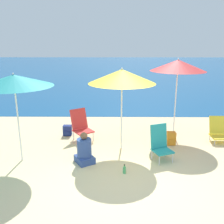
{
  "coord_description": "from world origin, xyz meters",
  "views": [
    {
      "loc": [
        -0.22,
        -4.73,
        2.84
      ],
      "look_at": [
        -0.28,
        1.84,
        1.0
      ],
      "focal_mm": 40.0,
      "sensor_mm": 36.0,
      "label": 1
    }
  ],
  "objects_px": {
    "beach_umbrella_teal": "(14,81)",
    "beach_chair_yellow": "(219,130)",
    "water_bottle": "(124,170)",
    "beach_umbrella_yellow": "(122,76)",
    "beach_chair_red": "(81,125)",
    "person_seated_near": "(84,151)",
    "backpack_orange": "(171,138)",
    "beach_chair_teal": "(160,142)",
    "beach_umbrella_red": "(178,65)",
    "backpack_navy": "(67,130)"
  },
  "relations": [
    {
      "from": "beach_umbrella_teal",
      "to": "beach_chair_yellow",
      "type": "xyz_separation_m",
      "value": [
        5.4,
        1.34,
        -1.68
      ]
    },
    {
      "from": "water_bottle",
      "to": "beach_umbrella_yellow",
      "type": "bearing_deg",
      "value": 91.54
    },
    {
      "from": "beach_chair_red",
      "to": "person_seated_near",
      "type": "bearing_deg",
      "value": -114.75
    },
    {
      "from": "backpack_orange",
      "to": "beach_chair_teal",
      "type": "bearing_deg",
      "value": -117.5
    },
    {
      "from": "beach_umbrella_yellow",
      "to": "water_bottle",
      "type": "relative_size",
      "value": 10.25
    },
    {
      "from": "beach_umbrella_yellow",
      "to": "beach_umbrella_teal",
      "type": "xyz_separation_m",
      "value": [
        -2.49,
        -0.78,
        0.0
      ]
    },
    {
      "from": "beach_umbrella_red",
      "to": "water_bottle",
      "type": "distance_m",
      "value": 3.73
    },
    {
      "from": "beach_chair_red",
      "to": "backpack_orange",
      "type": "bearing_deg",
      "value": -44.27
    },
    {
      "from": "beach_chair_red",
      "to": "beach_umbrella_teal",
      "type": "bearing_deg",
      "value": -166.4
    },
    {
      "from": "beach_chair_yellow",
      "to": "backpack_orange",
      "type": "xyz_separation_m",
      "value": [
        -1.48,
        -0.31,
        -0.14
      ]
    },
    {
      "from": "backpack_navy",
      "to": "beach_umbrella_yellow",
      "type": "bearing_deg",
      "value": -30.14
    },
    {
      "from": "backpack_navy",
      "to": "backpack_orange",
      "type": "relative_size",
      "value": 0.86
    },
    {
      "from": "beach_chair_red",
      "to": "water_bottle",
      "type": "distance_m",
      "value": 2.45
    },
    {
      "from": "beach_umbrella_teal",
      "to": "water_bottle",
      "type": "height_order",
      "value": "beach_umbrella_teal"
    },
    {
      "from": "beach_chair_red",
      "to": "beach_chair_teal",
      "type": "bearing_deg",
      "value": -67.28
    },
    {
      "from": "person_seated_near",
      "to": "water_bottle",
      "type": "relative_size",
      "value": 3.61
    },
    {
      "from": "beach_umbrella_red",
      "to": "beach_chair_teal",
      "type": "distance_m",
      "value": 2.65
    },
    {
      "from": "beach_chair_yellow",
      "to": "beach_umbrella_red",
      "type": "bearing_deg",
      "value": 152.74
    },
    {
      "from": "beach_umbrella_red",
      "to": "water_bottle",
      "type": "relative_size",
      "value": 10.99
    },
    {
      "from": "beach_umbrella_yellow",
      "to": "beach_chair_teal",
      "type": "bearing_deg",
      "value": -35.14
    },
    {
      "from": "beach_umbrella_yellow",
      "to": "beach_chair_red",
      "type": "bearing_deg",
      "value": 150.15
    },
    {
      "from": "beach_chair_yellow",
      "to": "water_bottle",
      "type": "xyz_separation_m",
      "value": [
        -2.87,
        -1.96,
        -0.24
      ]
    },
    {
      "from": "beach_chair_red",
      "to": "backpack_navy",
      "type": "relative_size",
      "value": 2.82
    },
    {
      "from": "beach_chair_yellow",
      "to": "backpack_navy",
      "type": "bearing_deg",
      "value": 175.52
    },
    {
      "from": "beach_chair_red",
      "to": "backpack_navy",
      "type": "height_order",
      "value": "beach_chair_red"
    },
    {
      "from": "person_seated_near",
      "to": "backpack_orange",
      "type": "distance_m",
      "value": 2.61
    },
    {
      "from": "beach_umbrella_yellow",
      "to": "beach_chair_yellow",
      "type": "relative_size",
      "value": 3.08
    },
    {
      "from": "beach_chair_red",
      "to": "backpack_orange",
      "type": "xyz_separation_m",
      "value": [
        2.64,
        -0.43,
        -0.26
      ]
    },
    {
      "from": "backpack_navy",
      "to": "water_bottle",
      "type": "relative_size",
      "value": 1.48
    },
    {
      "from": "beach_umbrella_red",
      "to": "beach_chair_teal",
      "type": "height_order",
      "value": "beach_umbrella_red"
    },
    {
      "from": "water_bottle",
      "to": "beach_chair_red",
      "type": "bearing_deg",
      "value": 120.69
    },
    {
      "from": "beach_chair_yellow",
      "to": "backpack_orange",
      "type": "relative_size",
      "value": 1.93
    },
    {
      "from": "beach_chair_yellow",
      "to": "beach_chair_teal",
      "type": "bearing_deg",
      "value": -147.22
    },
    {
      "from": "beach_chair_teal",
      "to": "backpack_orange",
      "type": "distance_m",
      "value": 1.08
    },
    {
      "from": "beach_umbrella_teal",
      "to": "backpack_navy",
      "type": "xyz_separation_m",
      "value": [
        0.82,
        1.75,
        -1.84
      ]
    },
    {
      "from": "water_bottle",
      "to": "backpack_navy",
      "type": "bearing_deg",
      "value": 125.84
    },
    {
      "from": "backpack_orange",
      "to": "beach_chair_red",
      "type": "bearing_deg",
      "value": 170.76
    },
    {
      "from": "backpack_navy",
      "to": "person_seated_near",
      "type": "bearing_deg",
      "value": -67.75
    },
    {
      "from": "beach_umbrella_teal",
      "to": "beach_chair_red",
      "type": "xyz_separation_m",
      "value": [
        1.29,
        1.46,
        -1.55
      ]
    },
    {
      "from": "beach_umbrella_yellow",
      "to": "beach_chair_yellow",
      "type": "height_order",
      "value": "beach_umbrella_yellow"
    },
    {
      "from": "beach_umbrella_red",
      "to": "beach_umbrella_teal",
      "type": "xyz_separation_m",
      "value": [
        -4.21,
        -1.97,
        -0.17
      ]
    },
    {
      "from": "beach_chair_red",
      "to": "water_bottle",
      "type": "bearing_deg",
      "value": -94.33
    },
    {
      "from": "beach_umbrella_teal",
      "to": "water_bottle",
      "type": "xyz_separation_m",
      "value": [
        2.53,
        -0.62,
        -1.91
      ]
    },
    {
      "from": "beach_umbrella_red",
      "to": "backpack_navy",
      "type": "xyz_separation_m",
      "value": [
        -3.4,
        -0.22,
        -2.01
      ]
    },
    {
      "from": "beach_chair_yellow",
      "to": "beach_chair_teal",
      "type": "height_order",
      "value": "beach_chair_teal"
    },
    {
      "from": "beach_umbrella_teal",
      "to": "person_seated_near",
      "type": "height_order",
      "value": "beach_umbrella_teal"
    },
    {
      "from": "beach_umbrella_teal",
      "to": "backpack_navy",
      "type": "bearing_deg",
      "value": 64.91
    },
    {
      "from": "person_seated_near",
      "to": "water_bottle",
      "type": "height_order",
      "value": "person_seated_near"
    },
    {
      "from": "beach_umbrella_teal",
      "to": "person_seated_near",
      "type": "distance_m",
      "value": 2.31
    },
    {
      "from": "beach_umbrella_red",
      "to": "backpack_orange",
      "type": "bearing_deg",
      "value": -107.1
    }
  ]
}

